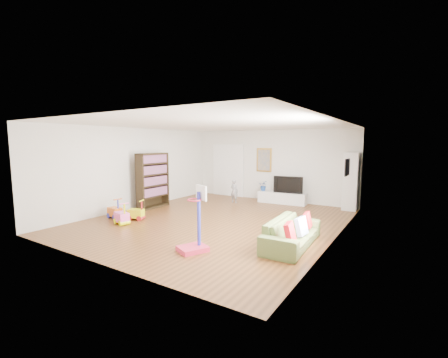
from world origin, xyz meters
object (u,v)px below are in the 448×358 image
Objects in this scene: bookshelf at (153,181)px; basketball_hoop at (192,219)px; media_console at (282,198)px; sofa at (292,232)px.

basketball_hoop is at bearing -37.60° from bookshelf.
bookshelf is 4.59m from basketball_hoop.
media_console is 5.68m from basketball_hoop.
bookshelf reaches higher than basketball_hoop.
basketball_hoop is (3.77, -2.61, -0.26)m from bookshelf.
sofa is at bearing -69.34° from media_console.
bookshelf is 5.53m from sofa.
basketball_hoop is at bearing -90.29° from media_console.
bookshelf is (-3.47, -3.04, 0.73)m from media_console.
basketball_hoop reaches higher than media_console.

